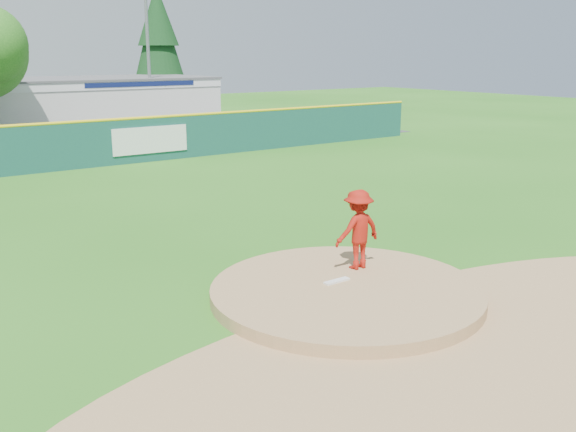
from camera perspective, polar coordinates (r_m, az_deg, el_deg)
ground at (r=13.16m, az=5.19°, el=-7.24°), size 120.00×120.00×0.00m
pitchers_mound at (r=13.16m, az=5.19°, el=-7.24°), size 5.50×5.50×0.50m
pitching_rubber at (r=13.27m, az=4.35°, el=-5.78°), size 0.60×0.15×0.04m
infield_dirt_arc at (r=11.28m, az=15.48°, el=-11.51°), size 15.40×15.40×0.01m
parking_lot at (r=37.36m, az=-23.37°, el=5.73°), size 44.00×16.00×0.02m
pitcher at (r=13.92m, az=6.24°, el=-1.19°), size 1.15×0.69×1.74m
pool_building_grp at (r=43.62m, az=-17.37°, el=9.50°), size 15.20×8.20×3.31m
fence_banners at (r=28.27m, az=-21.15°, el=5.57°), size 13.30×0.04×1.20m
outfield_fence at (r=28.58m, az=-19.39°, el=5.99°), size 40.00×0.14×2.07m
conifer_tree at (r=49.86m, az=-11.43°, el=14.85°), size 4.40×4.40×9.50m
light_pole_right at (r=41.83m, az=-12.37°, el=14.96°), size 1.75×0.25×10.00m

